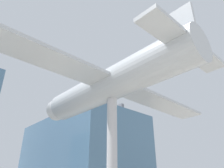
{
  "coord_description": "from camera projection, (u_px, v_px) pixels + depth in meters",
  "views": [
    {
      "loc": [
        -7.35,
        -8.19,
        1.96
      ],
      "look_at": [
        0.0,
        0.0,
        7.28
      ],
      "focal_mm": 35.0,
      "sensor_mm": 36.0,
      "label": 1
    }
  ],
  "objects": [
    {
      "name": "suspended_airplane",
      "position": [
        110.0,
        85.0,
        12.32
      ],
      "size": [
        17.45,
        11.9,
        3.12
      ],
      "rotation": [
        0.0,
        0.0,
        0.01
      ],
      "color": "#B2B7BC",
      "rests_on": "support_pylon_central"
    },
    {
      "name": "support_pylon_central",
      "position": [
        112.0,
        161.0,
        10.44
      ],
      "size": [
        0.52,
        0.52,
        6.38
      ],
      "color": "#B7B7BC",
      "rests_on": "ground_plane"
    },
    {
      "name": "glass_pavilion_right",
      "position": [
        81.0,
        162.0,
        26.3
      ],
      "size": [
        9.06,
        15.78,
        10.36
      ],
      "color": "slate",
      "rests_on": "ground_plane"
    }
  ]
}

